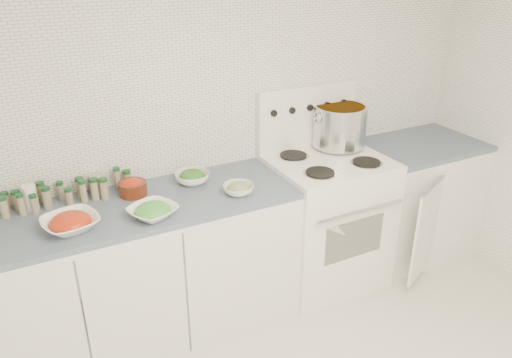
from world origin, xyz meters
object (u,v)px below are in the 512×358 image
bowl_tomato (70,223)px  bowl_snowpea (153,211)px  stove (325,217)px  stock_pot (339,124)px

bowl_tomato → bowl_snowpea: bearing=-9.0°
bowl_tomato → stove: bearing=3.8°
stove → bowl_snowpea: 1.33m
bowl_snowpea → stove: bearing=8.0°
stove → stock_pot: 0.65m
stock_pot → bowl_snowpea: 1.48m
stove → stock_pot: (0.19, 0.16, 0.60)m
stove → stock_pot: stove is taller
stock_pot → bowl_snowpea: size_ratio=1.21×
stock_pot → bowl_tomato: 1.87m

